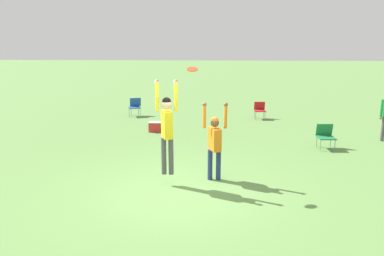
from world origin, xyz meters
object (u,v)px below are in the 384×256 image
(camping_chair_0, at_px, (260,109))
(camping_chair_2, at_px, (135,106))
(person_jumping, at_px, (167,125))
(camping_chair_1, at_px, (325,135))
(person_defending, at_px, (215,140))
(cooler_box, at_px, (155,127))
(frisbee, at_px, (192,69))

(camping_chair_0, xyz_separation_m, camping_chair_2, (-5.70, 0.32, 0.05))
(person_jumping, height_order, camping_chair_2, person_jumping)
(person_jumping, relative_size, camping_chair_1, 2.91)
(camping_chair_1, bearing_deg, person_jumping, 33.41)
(person_defending, distance_m, camping_chair_2, 8.82)
(camping_chair_2, distance_m, cooler_box, 3.35)
(person_jumping, distance_m, frisbee, 1.41)
(camping_chair_2, xyz_separation_m, cooler_box, (1.40, -3.03, -0.30))
(person_jumping, xyz_separation_m, person_defending, (1.12, 0.40, -0.46))
(person_jumping, bearing_deg, person_defending, -90.00)
(camping_chair_0, bearing_deg, frisbee, 69.67)
(camping_chair_0, relative_size, camping_chair_1, 0.96)
(cooler_box, bearing_deg, person_jumping, -78.35)
(person_defending, xyz_separation_m, camping_chair_2, (-3.63, 8.02, -0.54))
(person_defending, distance_m, camping_chair_1, 4.74)
(camping_chair_0, bearing_deg, cooler_box, 29.83)
(frisbee, bearing_deg, camping_chair_1, 39.10)
(person_jumping, relative_size, camping_chair_0, 3.04)
(person_defending, relative_size, camping_chair_1, 2.51)
(person_defending, bearing_deg, person_jumping, -90.00)
(person_jumping, height_order, cooler_box, person_jumping)
(frisbee, xyz_separation_m, camping_chair_1, (4.12, 3.35, -2.32))
(person_jumping, height_order, camping_chair_1, person_jumping)
(camping_chair_0, distance_m, camping_chair_1, 4.92)
(camping_chair_1, xyz_separation_m, cooler_box, (-5.83, 1.96, -0.26))
(person_defending, distance_m, cooler_box, 5.54)
(person_defending, relative_size, camping_chair_0, 2.63)
(frisbee, bearing_deg, camping_chair_0, 72.09)
(person_defending, distance_m, camping_chair_0, 8.00)
(camping_chair_1, bearing_deg, cooler_box, -21.26)
(person_jumping, xyz_separation_m, camping_chair_1, (4.72, 3.43, -1.04))
(frisbee, height_order, camping_chair_2, frisbee)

